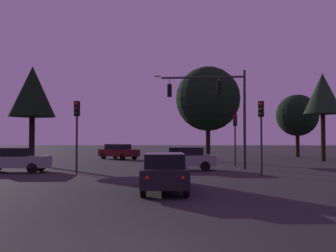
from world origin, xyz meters
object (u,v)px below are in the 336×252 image
traffic_light_corner_left (235,129)px  tree_right_cluster (323,94)px  car_crossing_right (184,158)px  car_far_lane (119,151)px  car_crossing_left (14,159)px  tree_behind_sign (297,115)px  traffic_signal_mast_arm (218,100)px  traffic_light_median (261,123)px  tree_left_far (208,99)px  car_nearside_lane (165,172)px  traffic_light_corner_right (77,122)px  tree_center_horizon (32,92)px

traffic_light_corner_left → tree_right_cluster: bearing=37.0°
car_crossing_right → car_far_lane: size_ratio=0.95×
car_crossing_left → tree_right_cluster: tree_right_cluster is taller
car_crossing_left → car_crossing_right: size_ratio=1.04×
tree_behind_sign → traffic_signal_mast_arm: bearing=-122.5°
traffic_light_median → tree_left_far: tree_left_far is taller
traffic_signal_mast_arm → traffic_light_corner_left: (1.54, 2.38, -1.93)m
traffic_signal_mast_arm → car_far_lane: (-8.75, 11.66, -3.94)m
traffic_light_corner_left → tree_right_cluster: 11.97m
traffic_light_corner_left → traffic_light_median: bearing=-86.2°
car_nearside_lane → tree_behind_sign: tree_behind_sign is taller
car_nearside_lane → tree_right_cluster: 25.49m
traffic_signal_mast_arm → tree_left_far: 8.35m
traffic_light_corner_right → car_crossing_left: bearing=168.5°
car_crossing_right → car_crossing_left: bearing=-169.6°
traffic_signal_mast_arm → traffic_light_median: bearing=-66.1°
traffic_light_median → car_nearside_lane: size_ratio=0.96×
traffic_light_corner_right → car_crossing_left: size_ratio=0.99×
traffic_signal_mast_arm → car_crossing_left: traffic_signal_mast_arm is taller
traffic_light_corner_left → car_nearside_lane: traffic_light_corner_left is taller
traffic_signal_mast_arm → tree_left_far: tree_left_far is taller
traffic_signal_mast_arm → car_crossing_right: bearing=-154.1°
traffic_light_corner_right → traffic_light_median: (10.78, -0.62, -0.06)m
traffic_signal_mast_arm → car_far_lane: traffic_signal_mast_arm is taller
traffic_signal_mast_arm → traffic_light_median: (2.01, -4.52, -1.73)m
traffic_light_corner_left → tree_center_horizon: bearing=175.9°
tree_behind_sign → tree_center_horizon: tree_center_horizon is taller
traffic_light_corner_right → tree_right_cluster: tree_right_cluster is taller
car_far_lane → tree_behind_sign: bearing=14.6°
traffic_signal_mast_arm → tree_center_horizon: size_ratio=0.86×
traffic_light_median → tree_right_cluster: bearing=57.8°
traffic_light_median → car_nearside_lane: (-5.27, -6.81, -2.21)m
traffic_light_median → traffic_signal_mast_arm: bearing=113.9°
car_crossing_left → traffic_light_corner_right: bearing=-11.5°
traffic_light_corner_right → tree_behind_sign: (19.42, 20.60, 1.62)m
traffic_light_corner_left → tree_center_horizon: tree_center_horizon is taller
tree_center_horizon → tree_right_cluster: 25.75m
tree_behind_sign → tree_center_horizon: 28.31m
traffic_light_corner_right → tree_right_cluster: 23.74m
traffic_signal_mast_arm → tree_behind_sign: (10.65, 16.70, -0.05)m
car_crossing_right → tree_right_cluster: 17.54m
car_crossing_left → car_nearside_lane: bearing=-40.5°
traffic_signal_mast_arm → tree_behind_sign: bearing=57.5°
traffic_light_corner_right → tree_left_far: tree_left_far is taller
traffic_light_corner_left → tree_behind_sign: (9.11, 14.32, 1.88)m
tree_behind_sign → car_crossing_left: bearing=-140.0°
car_nearside_lane → tree_right_cluster: size_ratio=0.54×
tree_center_horizon → tree_left_far: bearing=18.4°
car_crossing_right → tree_center_horizon: bearing=158.9°
car_crossing_left → tree_left_far: tree_left_far is taller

